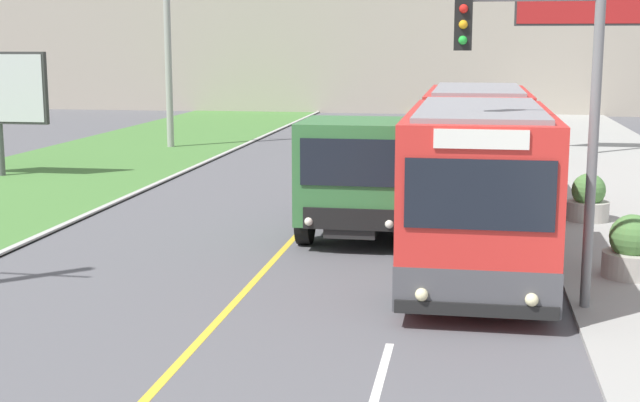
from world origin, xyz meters
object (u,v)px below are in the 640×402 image
(utility_pole_far, at_px, (168,33))
(car_distant, at_px, (481,143))
(traffic_light_mast, at_px, (550,98))
(dump_truck, at_px, (361,177))
(planter_round_near, at_px, (632,250))
(city_bus, at_px, (477,168))
(planter_round_second, at_px, (588,200))

(utility_pole_far, bearing_deg, car_distant, -11.29)
(traffic_light_mast, bearing_deg, car_distant, 92.60)
(dump_truck, distance_m, planter_round_near, 6.16)
(city_bus, xyz_separation_m, traffic_light_mast, (1.06, -4.98, 1.82))
(car_distant, distance_m, traffic_light_mast, 18.49)
(city_bus, height_order, dump_truck, city_bus)
(utility_pole_far, height_order, traffic_light_mast, utility_pole_far)
(traffic_light_mast, distance_m, planter_round_near, 3.92)
(car_distant, height_order, planter_round_near, car_distant)
(utility_pole_far, relative_size, planter_round_second, 8.15)
(city_bus, relative_size, car_distant, 3.03)
(dump_truck, relative_size, utility_pole_far, 0.70)
(dump_truck, xyz_separation_m, car_distant, (2.76, 13.19, -0.64))
(utility_pole_far, bearing_deg, planter_round_near, -50.92)
(utility_pole_far, relative_size, traffic_light_mast, 1.72)
(car_distant, bearing_deg, city_bus, -90.99)
(dump_truck, distance_m, planter_round_second, 5.72)
(traffic_light_mast, relative_size, planter_round_near, 4.66)
(utility_pole_far, distance_m, planter_round_second, 20.61)
(city_bus, bearing_deg, utility_pole_far, 128.15)
(city_bus, relative_size, utility_pole_far, 1.41)
(dump_truck, xyz_separation_m, utility_pole_far, (-9.89, 15.71, 3.35))
(dump_truck, bearing_deg, planter_round_near, -29.51)
(car_distant, distance_m, planter_round_second, 11.19)
(car_distant, distance_m, utility_pole_far, 13.50)
(traffic_light_mast, bearing_deg, dump_truck, 125.25)
(traffic_light_mast, height_order, planter_round_near, traffic_light_mast)
(planter_round_second, bearing_deg, planter_round_near, -88.63)
(car_distant, bearing_deg, planter_round_second, -77.44)
(dump_truck, height_order, utility_pole_far, utility_pole_far)
(utility_pole_far, bearing_deg, planter_round_second, -41.72)
(planter_round_near, bearing_deg, planter_round_second, 91.37)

